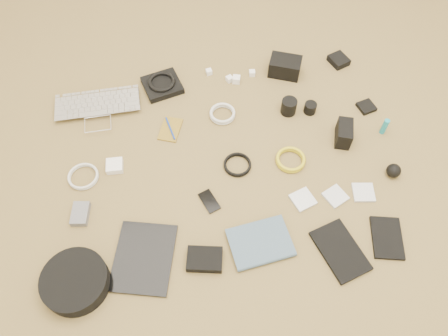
{
  "coord_description": "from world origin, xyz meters",
  "views": [
    {
      "loc": [
        -0.15,
        -0.95,
        1.5
      ],
      "look_at": [
        -0.0,
        -0.02,
        0.02
      ],
      "focal_mm": 35.0,
      "sensor_mm": 36.0,
      "label": 1
    }
  ],
  "objects": [
    {
      "name": "filter_case_right",
      "position": [
        0.52,
        -0.21,
        0.01
      ],
      "size": [
        0.09,
        0.09,
        0.01
      ],
      "primitive_type": "cube",
      "rotation": [
        0.0,
        0.0,
        -0.16
      ],
      "color": "silver",
      "rests_on": "ground"
    },
    {
      "name": "dslr_camera",
      "position": [
        0.36,
        0.48,
        0.04
      ],
      "size": [
        0.17,
        0.15,
        0.08
      ],
      "primitive_type": "cube",
      "rotation": [
        0.0,
        0.0,
        -0.4
      ],
      "color": "black",
      "rests_on": "ground"
    },
    {
      "name": "phone",
      "position": [
        -0.08,
        -0.15,
        0.0
      ],
      "size": [
        0.08,
        0.11,
        0.01
      ],
      "primitive_type": "cube",
      "rotation": [
        0.0,
        0.0,
        0.37
      ],
      "color": "black",
      "rests_on": "ground"
    },
    {
      "name": "lens_a",
      "position": [
        0.33,
        0.24,
        0.04
      ],
      "size": [
        0.09,
        0.09,
        0.07
      ],
      "primitive_type": "cylinder",
      "rotation": [
        0.0,
        0.0,
        0.4
      ],
      "color": "black",
      "rests_on": "ground"
    },
    {
      "name": "tablet",
      "position": [
        -0.35,
        -0.34,
        0.01
      ],
      "size": [
        0.27,
        0.31,
        0.01
      ],
      "primitive_type": "cube",
      "rotation": [
        0.0,
        0.0,
        -0.25
      ],
      "color": "black",
      "rests_on": "ground"
    },
    {
      "name": "charger_c",
      "position": [
        0.21,
        0.49,
        0.01
      ],
      "size": [
        0.03,
        0.03,
        0.03
      ],
      "primitive_type": "cube",
      "rotation": [
        0.0,
        0.0,
        -0.11
      ],
      "color": "white",
      "rests_on": "ground"
    },
    {
      "name": "filter_case_left",
      "position": [
        0.28,
        -0.2,
        0.01
      ],
      "size": [
        0.1,
        0.1,
        0.01
      ],
      "primitive_type": "cube",
      "rotation": [
        0.0,
        0.0,
        0.33
      ],
      "color": "silver",
      "rests_on": "ground"
    },
    {
      "name": "flash",
      "position": [
        0.52,
        0.06,
        0.04
      ],
      "size": [
        0.09,
        0.13,
        0.08
      ],
      "primitive_type": "cube",
      "rotation": [
        0.0,
        0.0,
        -0.32
      ],
      "color": "black",
      "rests_on": "ground"
    },
    {
      "name": "notebook_olive",
      "position": [
        -0.2,
        0.22,
        0.0
      ],
      "size": [
        0.12,
        0.15,
        0.01
      ],
      "primitive_type": "cube",
      "rotation": [
        0.0,
        0.0,
        -0.37
      ],
      "color": "olive",
      "rests_on": "ground"
    },
    {
      "name": "headphones",
      "position": [
        -0.21,
        0.47,
        0.04
      ],
      "size": [
        0.12,
        0.12,
        0.02
      ],
      "primitive_type": "torus",
      "rotation": [
        0.0,
        0.0,
        0.01
      ],
      "color": "black",
      "rests_on": "headphone_pouch"
    },
    {
      "name": "battery_charger",
      "position": [
        -0.57,
        -0.13,
        0.01
      ],
      "size": [
        0.08,
        0.1,
        0.03
      ],
      "primitive_type": "cube",
      "rotation": [
        0.0,
        0.0,
        -0.15
      ],
      "color": "slate",
      "rests_on": "ground"
    },
    {
      "name": "lens_b",
      "position": [
        0.42,
        0.23,
        0.02
      ],
      "size": [
        0.06,
        0.06,
        0.05
      ],
      "primitive_type": "cylinder",
      "rotation": [
        0.0,
        0.0,
        -0.06
      ],
      "color": "black",
      "rests_on": "ground"
    },
    {
      "name": "lens_pouch",
      "position": [
        0.64,
        0.5,
        0.02
      ],
      "size": [
        0.1,
        0.11,
        0.03
      ],
      "primitive_type": "cube",
      "rotation": [
        0.0,
        0.0,
        0.36
      ],
      "color": "black",
      "rests_on": "ground"
    },
    {
      "name": "cable_white_b",
      "position": [
        -0.56,
        0.03,
        0.01
      ],
      "size": [
        0.13,
        0.13,
        0.01
      ],
      "primitive_type": "torus",
      "rotation": [
        0.0,
        0.0,
        0.04
      ],
      "color": "silver",
      "rests_on": "ground"
    },
    {
      "name": "card_reader",
      "position": [
        0.68,
        0.21,
        0.01
      ],
      "size": [
        0.08,
        0.08,
        0.02
      ],
      "primitive_type": "cube",
      "rotation": [
        0.0,
        0.0,
        0.26
      ],
      "color": "black",
      "rests_on": "ground"
    },
    {
      "name": "pen_blue",
      "position": [
        -0.2,
        0.22,
        0.01
      ],
      "size": [
        0.03,
        0.12,
        0.01
      ],
      "primitive_type": "cylinder",
      "rotation": [
        1.57,
        0.0,
        0.21
      ],
      "color": "#13339D",
      "rests_on": "notebook_olive"
    },
    {
      "name": "cable_yellow",
      "position": [
        0.27,
        -0.02,
        0.01
      ],
      "size": [
        0.14,
        0.14,
        0.01
      ],
      "primitive_type": "torus",
      "rotation": [
        0.0,
        0.0,
        0.2
      ],
      "color": "gold",
      "rests_on": "ground"
    },
    {
      "name": "cable_black",
      "position": [
        0.06,
        -0.01,
        0.01
      ],
      "size": [
        0.15,
        0.15,
        0.01
      ],
      "primitive_type": "torus",
      "rotation": [
        0.0,
        0.0,
        -0.43
      ],
      "color": "black",
      "rests_on": "ground"
    },
    {
      "name": "drive_case",
      "position": [
        -0.13,
        -0.39,
        0.02
      ],
      "size": [
        0.14,
        0.11,
        0.03
      ],
      "primitive_type": "cube",
      "rotation": [
        0.0,
        0.0,
        -0.2
      ],
      "color": "black",
      "rests_on": "ground"
    },
    {
      "name": "paperback",
      "position": [
        0.09,
        -0.44,
        0.01
      ],
      "size": [
        0.24,
        0.19,
        0.02
      ],
      "primitive_type": "imported",
      "rotation": [
        0.0,
        0.0,
        1.7
      ],
      "color": "#3F566A",
      "rests_on": "ground"
    },
    {
      "name": "charger_a",
      "position": [
        0.01,
        0.53,
        0.01
      ],
      "size": [
        0.03,
        0.03,
        0.02
      ],
      "primitive_type": "cube",
      "rotation": [
        0.0,
        0.0,
        0.18
      ],
      "color": "white",
      "rests_on": "ground"
    },
    {
      "name": "notebook_black_b",
      "position": [
        0.55,
        -0.41,
        0.01
      ],
      "size": [
        0.14,
        0.19,
        0.01
      ],
      "primitive_type": "cube",
      "rotation": [
        0.0,
        0.0,
        -0.23
      ],
      "color": "black",
      "rests_on": "ground"
    },
    {
      "name": "filter_case_mid",
      "position": [
        0.41,
        -0.21,
        0.01
      ],
      "size": [
        0.1,
        0.1,
        0.01
      ],
      "primitive_type": "cube",
      "rotation": [
        0.0,
        0.0,
        0.43
      ],
      "color": "silver",
      "rests_on": "ground"
    },
    {
      "name": "lens_cleaner",
      "position": [
        0.7,
        0.07,
        0.04
      ],
      "size": [
        0.03,
        0.03,
        0.08
      ],
      "primitive_type": "cylinder",
      "rotation": [
        0.0,
        0.0,
        0.26
      ],
      "color": "teal",
      "rests_on": "ground"
    },
    {
      "name": "headphone_pouch",
      "position": [
        -0.21,
        0.47,
        0.01
      ],
      "size": [
        0.2,
        0.19,
        0.03
      ],
      "primitive_type": "cube",
      "rotation": [
        0.0,
        0.0,
        0.26
      ],
      "color": "black",
      "rests_on": "ground"
    },
    {
      "name": "laptop",
      "position": [
        -0.5,
        0.35,
        0.01
      ],
      "size": [
        0.38,
        0.27,
        0.03
      ],
      "primitive_type": "imported",
      "rotation": [
        0.0,
        0.0,
        0.02
      ],
      "color": "#BABABF",
      "rests_on": "ground"
    },
    {
      "name": "air_blower",
      "position": [
        0.66,
        -0.14,
        0.03
      ],
      "size": [
        0.08,
        0.08,
        0.06
      ],
      "primitive_type": "sphere",
      "rotation": [
        0.0,
        0.0,
        0.44
      ],
      "color": "black",
      "rests_on": "ground"
    },
    {
      "name": "notebook_black_a",
      "position": [
        0.36,
        -0.43,
        0.01
      ],
      "size": [
        0.19,
        0.25,
        0.02
      ],
      "primitive_type": "cube",
      "rotation": [
        0.0,
        0.0,
        0.29
      ],
      "color": "black",
      "rests_on": "ground"
    },
    {
      "name": "headphone_case",
      "position": [
        -0.58,
        -0.41,
        0.03
      ],
      "size": [
        0.28,
        0.28,
        0.06
      ],
      "primitive_type": "cylinder",
      "rotation": [
        0.0,
        0.0,
        0.25
      ],
      "color": "black",
      "rests_on": "ground"
    },
    {
      "name": "charger_d",
      "position": [
        0.13,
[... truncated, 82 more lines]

